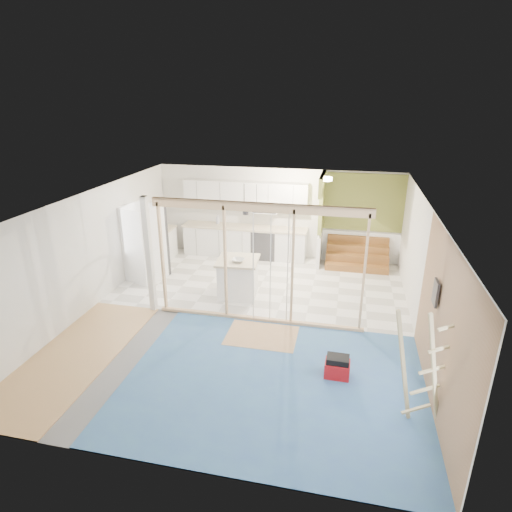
% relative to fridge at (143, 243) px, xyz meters
% --- Properties ---
extents(room, '(7.01, 8.01, 2.61)m').
position_rel_fridge_xyz_m(room, '(3.03, -1.56, 0.33)').
color(room, slate).
rests_on(room, ground).
extents(floor_overlays, '(7.00, 8.00, 0.03)m').
position_rel_fridge_xyz_m(floor_overlays, '(3.11, -1.50, -0.96)').
color(floor_overlays, white).
rests_on(floor_overlays, room).
extents(stud_frame, '(4.66, 0.14, 2.60)m').
position_rel_fridge_xyz_m(stud_frame, '(2.76, -1.56, 0.63)').
color(stud_frame, tan).
rests_on(stud_frame, room).
extents(base_cabinets, '(4.45, 2.24, 0.93)m').
position_rel_fridge_xyz_m(base_cabinets, '(1.43, 1.80, -0.51)').
color(base_cabinets, white).
rests_on(base_cabinets, room).
extents(upper_cabinets, '(3.60, 0.41, 0.85)m').
position_rel_fridge_xyz_m(upper_cabinets, '(2.19, 2.25, 0.84)').
color(upper_cabinets, white).
rests_on(upper_cabinets, room).
extents(green_partition, '(2.25, 1.51, 2.60)m').
position_rel_fridge_xyz_m(green_partition, '(5.08, 2.10, -0.03)').
color(green_partition, olive).
rests_on(green_partition, room).
extents(pot_rack, '(0.52, 0.52, 0.72)m').
position_rel_fridge_xyz_m(pot_rack, '(2.73, 0.33, 1.02)').
color(pot_rack, black).
rests_on(pot_rack, room).
extents(sheathing_panel, '(0.02, 4.00, 2.60)m').
position_rel_fridge_xyz_m(sheathing_panel, '(6.51, -3.56, 0.33)').
color(sheathing_panel, '#A87E5B').
rests_on(sheathing_panel, room).
extents(electrical_panel, '(0.04, 0.30, 0.40)m').
position_rel_fridge_xyz_m(electrical_panel, '(6.46, -2.96, 0.68)').
color(electrical_panel, '#38393E').
rests_on(electrical_panel, room).
extents(ceiling_light, '(0.32, 0.32, 0.08)m').
position_rel_fridge_xyz_m(ceiling_light, '(4.43, 1.44, 1.57)').
color(ceiling_light, '#FFEABF').
rests_on(ceiling_light, room).
extents(fridge, '(1.08, 1.04, 1.95)m').
position_rel_fridge_xyz_m(fridge, '(0.00, 0.00, 0.00)').
color(fridge, white).
rests_on(fridge, room).
extents(island, '(1.02, 1.02, 0.93)m').
position_rel_fridge_xyz_m(island, '(2.61, -0.46, -0.51)').
color(island, white).
rests_on(island, room).
extents(bowl, '(0.31, 0.31, 0.07)m').
position_rel_fridge_xyz_m(bowl, '(2.65, -0.59, -0.01)').
color(bowl, silver).
rests_on(bowl, island).
extents(soap_bottle_a, '(0.14, 0.14, 0.29)m').
position_rel_fridge_xyz_m(soap_bottle_a, '(1.29, 2.25, 0.10)').
color(soap_bottle_a, '#A9ABBC').
rests_on(soap_bottle_a, base_cabinets).
extents(soap_bottle_b, '(0.09, 0.10, 0.19)m').
position_rel_fridge_xyz_m(soap_bottle_b, '(3.55, 2.06, 0.05)').
color(soap_bottle_b, silver).
rests_on(soap_bottle_b, base_cabinets).
extents(toolbox, '(0.43, 0.32, 0.40)m').
position_rel_fridge_xyz_m(toolbox, '(5.05, -3.16, -0.78)').
color(toolbox, red).
rests_on(toolbox, room).
extents(ladder, '(0.98, 0.20, 1.85)m').
position_rel_fridge_xyz_m(ladder, '(6.22, -4.03, -0.03)').
color(ladder, tan).
rests_on(ladder, room).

